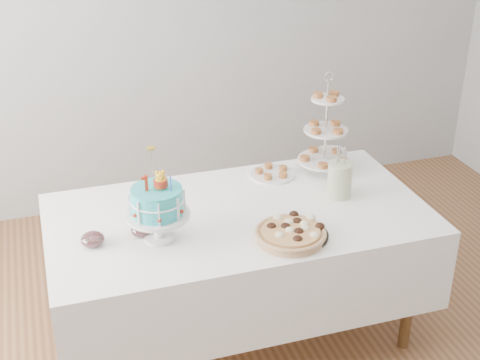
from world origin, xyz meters
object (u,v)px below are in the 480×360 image
object	(u,v)px
utensil_pitcher	(340,178)
pie	(290,234)
birthday_cake	(158,216)
cupcake_tray	(296,229)
pastry_plate	(272,173)
jam_bowl_a	(93,239)
tiered_stand	(326,131)
plate_stack	(331,157)
jam_bowl_b	(141,230)
table	(239,251)

from	to	relation	value
utensil_pitcher	pie	bearing A→B (deg)	-147.00
birthday_cake	cupcake_tray	distance (m)	0.65
pastry_plate	jam_bowl_a	size ratio (longest dim) A/B	2.29
tiered_stand	plate_stack	bearing A→B (deg)	42.82
tiered_stand	pastry_plate	bearing A→B (deg)	175.42
tiered_stand	plate_stack	size ratio (longest dim) A/B	3.15
plate_stack	birthday_cake	bearing A→B (deg)	-154.83
utensil_pitcher	jam_bowl_b	bearing A→B (deg)	177.68
plate_stack	pastry_plate	distance (m)	0.39
birthday_cake	jam_bowl_a	size ratio (longest dim) A/B	4.14
pastry_plate	utensil_pitcher	distance (m)	0.43
pastry_plate	jam_bowl_b	distance (m)	0.91
birthday_cake	pie	size ratio (longest dim) A/B	1.36
tiered_stand	pie	bearing A→B (deg)	-125.31
pie	jam_bowl_a	xyz separation A→B (m)	(-0.89, 0.24, 0.00)
utensil_pitcher	plate_stack	bearing A→B (deg)	64.59
pastry_plate	table	bearing A→B (deg)	-131.53
cupcake_tray	table	bearing A→B (deg)	122.96
table	tiered_stand	size ratio (longest dim) A/B	3.29
pastry_plate	tiered_stand	bearing A→B (deg)	-4.58
pastry_plate	jam_bowl_b	size ratio (longest dim) A/B	2.58
table	jam_bowl_a	distance (m)	0.79
table	jam_bowl_b	bearing A→B (deg)	-172.79
plate_stack	pastry_plate	world-z (taller)	plate_stack
jam_bowl_b	utensil_pitcher	world-z (taller)	utensil_pitcher
cupcake_tray	pastry_plate	distance (m)	0.65
plate_stack	utensil_pitcher	distance (m)	0.41
utensil_pitcher	birthday_cake	bearing A→B (deg)	-178.30
pie	jam_bowl_a	size ratio (longest dim) A/B	3.04
jam_bowl_a	utensil_pitcher	size ratio (longest dim) A/B	0.39
jam_bowl_b	birthday_cake	bearing A→B (deg)	-41.51
cupcake_tray	pie	bearing A→B (deg)	-143.05
tiered_stand	pastry_plate	size ratio (longest dim) A/B	2.29
table	plate_stack	xyz separation A→B (m)	(0.69, 0.40, 0.26)
plate_stack	pie	bearing A→B (deg)	-126.79
birthday_cake	pie	bearing A→B (deg)	-10.70
pie	pastry_plate	xyz separation A→B (m)	(0.15, 0.67, -0.01)
birthday_cake	jam_bowl_b	xyz separation A→B (m)	(-0.07, 0.07, -0.10)
birthday_cake	jam_bowl_b	world-z (taller)	birthday_cake
pie	pastry_plate	world-z (taller)	pie
cupcake_tray	plate_stack	size ratio (longest dim) A/B	1.71
birthday_cake	pastry_plate	bearing A→B (deg)	40.20
cupcake_tray	jam_bowl_b	size ratio (longest dim) A/B	3.20
plate_stack	cupcake_tray	bearing A→B (deg)	-125.92
pie	cupcake_tray	bearing A→B (deg)	36.95
pie	jam_bowl_b	distance (m)	0.71
cupcake_tray	birthday_cake	bearing A→B (deg)	165.23
plate_stack	jam_bowl_a	size ratio (longest dim) A/B	1.66
table	utensil_pitcher	distance (m)	0.65
utensil_pitcher	jam_bowl_a	bearing A→B (deg)	177.89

